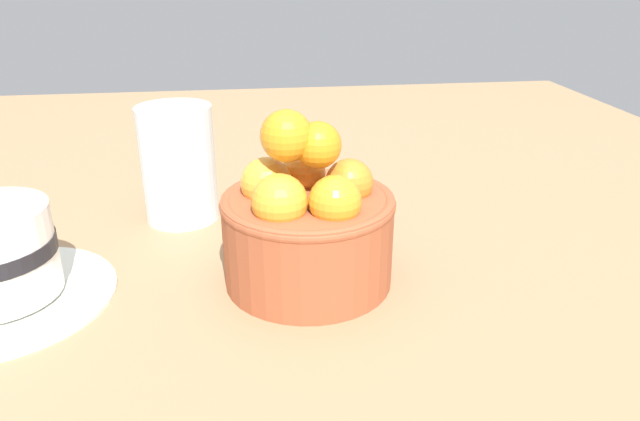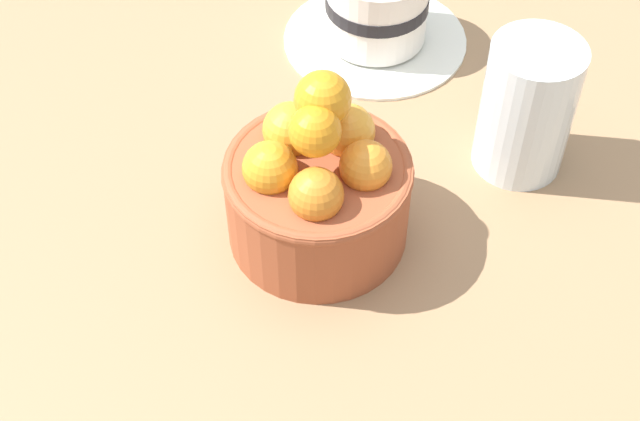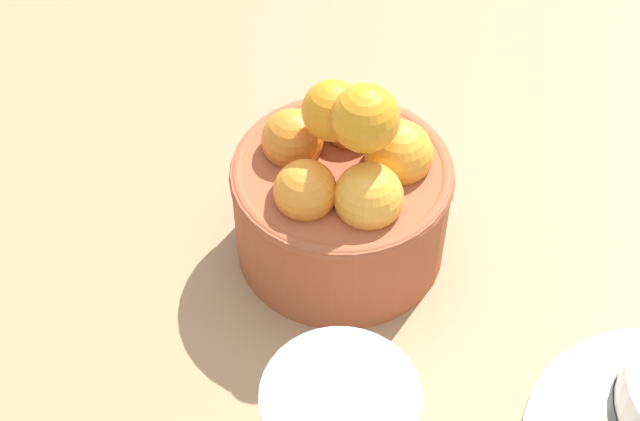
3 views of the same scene
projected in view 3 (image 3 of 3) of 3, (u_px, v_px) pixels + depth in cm
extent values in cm
cube|color=#997551|center=(340.00, 268.00, 61.36)|extent=(147.61, 117.07, 4.56)
cylinder|color=#9E4C2D|center=(341.00, 209.00, 57.00)|extent=(13.20, 13.20, 7.15)
torus|color=#9E4C2D|center=(342.00, 173.00, 54.64)|extent=(13.40, 13.40, 1.00)
sphere|color=orange|center=(352.00, 121.00, 55.97)|extent=(3.83, 3.83, 3.83)
sphere|color=orange|center=(292.00, 140.00, 54.85)|extent=(3.74, 3.74, 3.74)
sphere|color=orange|center=(300.00, 188.00, 52.24)|extent=(3.65, 3.65, 3.65)
sphere|color=gold|center=(369.00, 197.00, 51.75)|extent=(4.00, 4.00, 4.00)
sphere|color=orange|center=(399.00, 154.00, 54.05)|extent=(4.06, 4.06, 4.06)
sphere|color=orange|center=(338.00, 106.00, 51.88)|extent=(3.51, 3.51, 3.51)
sphere|color=orange|center=(368.00, 116.00, 50.19)|extent=(3.85, 3.85, 3.85)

